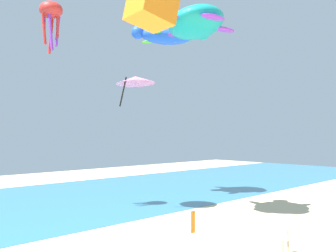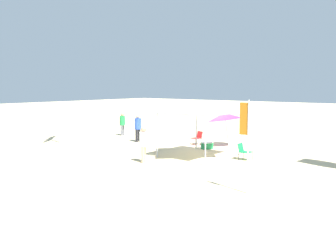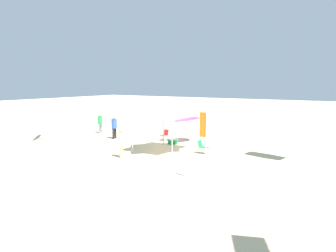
{
  "view_description": "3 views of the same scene",
  "coord_description": "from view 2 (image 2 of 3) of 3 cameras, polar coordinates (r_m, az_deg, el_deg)",
  "views": [
    {
      "loc": [
        -20.39,
        -4.27,
        6.95
      ],
      "look_at": [
        -1.34,
        15.45,
        7.57
      ],
      "focal_mm": 39.76,
      "sensor_mm": 36.0,
      "label": 1
    },
    {
      "loc": [
        -12.41,
        19.8,
        3.72
      ],
      "look_at": [
        -1.98,
        6.62,
        1.87
      ],
      "focal_mm": 39.99,
      "sensor_mm": 36.0,
      "label": 2
    },
    {
      "loc": [
        -13.09,
        21.28,
        4.48
      ],
      "look_at": [
        -3.17,
        5.78,
        1.99
      ],
      "focal_mm": 35.59,
      "sensor_mm": 36.0,
      "label": 3
    }
  ],
  "objects": [
    {
      "name": "ground",
      "position": [
        23.67,
        6.22,
        -2.93
      ],
      "size": [
        120.0,
        120.0,
        0.1
      ],
      "primitive_type": "cube",
      "color": "beige"
    },
    {
      "name": "canopy_tent",
      "position": [
        19.4,
        4.98,
        2.95
      ],
      "size": [
        3.17,
        3.57,
        2.96
      ],
      "rotation": [
        0.0,
        0.0,
        -0.03
      ],
      "color": "#B7B7BC",
      "rests_on": "ground"
    },
    {
      "name": "beach_umbrella",
      "position": [
        22.99,
        8.61,
        1.48
      ],
      "size": [
        2.12,
        2.09,
        2.23
      ],
      "color": "silver",
      "rests_on": "ground"
    },
    {
      "name": "folding_chair_right_of_tent",
      "position": [
        23.58,
        4.51,
        -1.66
      ],
      "size": [
        0.69,
        0.76,
        0.82
      ],
      "rotation": [
        0.0,
        0.0,
        2.82
      ],
      "color": "black",
      "rests_on": "ground"
    },
    {
      "name": "folding_chair_left_of_tent",
      "position": [
        19.08,
        11.47,
        -3.65
      ],
      "size": [
        0.64,
        0.56,
        0.82
      ],
      "rotation": [
        0.0,
        0.0,
        4.73
      ],
      "color": "black",
      "rests_on": "ground"
    },
    {
      "name": "cooler_box",
      "position": [
        21.96,
        5.97,
        -2.98
      ],
      "size": [
        0.63,
        0.73,
        0.4
      ],
      "color": "#1E8C4C",
      "rests_on": "ground"
    },
    {
      "name": "banner_flag",
      "position": [
        13.02,
        11.87,
        -1.7
      ],
      "size": [
        0.36,
        0.06,
        3.23
      ],
      "color": "silver",
      "rests_on": "ground"
    },
    {
      "name": "person_beachcomber",
      "position": [
        27.82,
        -6.97,
        0.59
      ],
      "size": [
        0.4,
        0.43,
        1.69
      ],
      "rotation": [
        0.0,
        0.0,
        1.91
      ],
      "color": "slate",
      "rests_on": "ground"
    },
    {
      "name": "person_kite_handler",
      "position": [
        18.02,
        -3.75,
        -2.35
      ],
      "size": [
        0.41,
        0.42,
        1.74
      ],
      "rotation": [
        0.0,
        0.0,
        2.13
      ],
      "color": "#C6B28C",
      "rests_on": "ground"
    },
    {
      "name": "person_watching_sky",
      "position": [
        24.61,
        -4.61,
        0.07
      ],
      "size": [
        0.43,
        0.48,
        1.82
      ],
      "rotation": [
        0.0,
        0.0,
        1.78
      ],
      "color": "black",
      "rests_on": "ground"
    }
  ]
}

